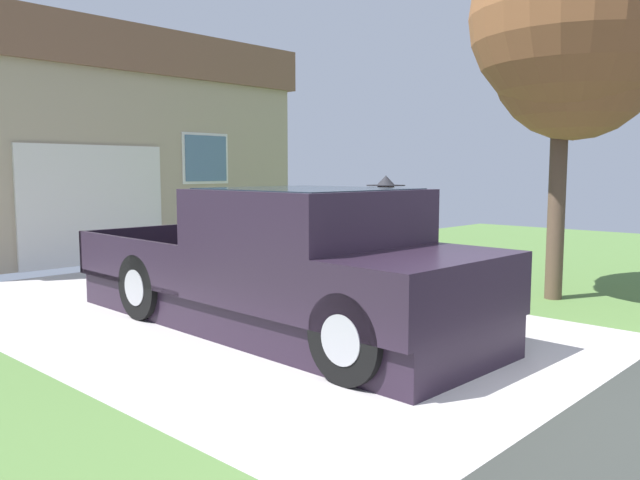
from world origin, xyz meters
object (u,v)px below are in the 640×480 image
handbag (395,309)px  house_with_garage (66,145)px  person_with_hat (385,238)px  pickup_truck (297,269)px  front_yard_tree (578,29)px

handbag → house_with_garage: size_ratio=0.05×
person_with_hat → house_with_garage: bearing=-82.5°
pickup_truck → front_yard_tree: (3.83, -1.49, 2.97)m
front_yard_tree → handbag: bearing=156.6°
person_with_hat → handbag: size_ratio=4.06×
pickup_truck → front_yard_tree: 5.07m
person_with_hat → house_with_garage: size_ratio=0.19×
pickup_truck → handbag: (1.30, -0.40, -0.59)m
person_with_hat → handbag: bearing=90.6°
handbag → front_yard_tree: size_ratio=0.08×
handbag → house_with_garage: (0.53, 9.71, 2.26)m
house_with_garage → pickup_truck: bearing=-101.1°
pickup_truck → house_with_garage: size_ratio=0.61×
pickup_truck → house_with_garage: 9.64m
house_with_garage → front_yard_tree: bearing=-79.6°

